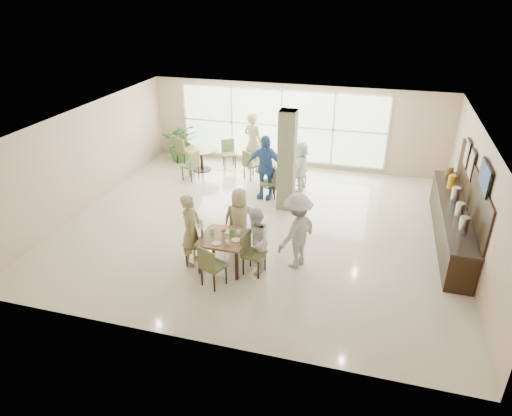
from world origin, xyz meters
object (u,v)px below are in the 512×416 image
(main_table, at_px, (224,240))
(round_table_right, at_px, (272,169))
(adult_b, at_px, (300,166))
(adult_standing, at_px, (253,142))
(teen_right, at_px, (255,241))
(teen_standing, at_px, (297,231))
(adult_a, at_px, (265,167))
(potted_plant, at_px, (181,141))
(teen_left, at_px, (191,230))
(buffet_counter, at_px, (452,220))
(teen_far, at_px, (239,219))
(round_table_left, at_px, (201,154))

(main_table, bearing_deg, round_table_right, 90.73)
(adult_b, bearing_deg, adult_standing, -115.77)
(teen_right, relative_size, adult_standing, 0.77)
(teen_right, xyz_separation_m, teen_standing, (0.82, 0.46, 0.12))
(round_table_right, xyz_separation_m, adult_a, (-0.00, -0.91, 0.39))
(adult_b, bearing_deg, potted_plant, -100.85)
(main_table, xyz_separation_m, teen_standing, (1.53, 0.47, 0.21))
(teen_left, relative_size, teen_standing, 0.96)
(teen_standing, distance_m, adult_b, 4.26)
(buffet_counter, distance_m, adult_a, 5.20)
(teen_far, bearing_deg, main_table, 75.60)
(teen_standing, bearing_deg, teen_left, -49.65)
(round_table_right, relative_size, buffet_counter, 0.22)
(round_table_left, relative_size, teen_standing, 0.64)
(teen_left, bearing_deg, adult_b, -15.08)
(potted_plant, height_order, teen_left, teen_left)
(round_table_left, relative_size, potted_plant, 0.80)
(teen_right, bearing_deg, adult_b, 158.45)
(buffet_counter, xyz_separation_m, adult_b, (-4.15, 2.07, 0.21))
(teen_right, relative_size, adult_b, 1.00)
(main_table, relative_size, teen_right, 0.67)
(teen_standing, xyz_separation_m, adult_standing, (-2.52, 5.33, 0.11))
(adult_a, distance_m, adult_standing, 2.21)
(adult_b, bearing_deg, teen_left, -12.25)
(buffet_counter, bearing_deg, main_table, -152.50)
(potted_plant, relative_size, teen_standing, 0.79)
(main_table, relative_size, teen_far, 0.66)
(round_table_right, xyz_separation_m, adult_b, (0.89, -0.04, 0.20))
(buffet_counter, relative_size, potted_plant, 3.38)
(round_table_right, xyz_separation_m, teen_right, (0.77, -4.69, 0.20))
(teen_standing, height_order, adult_b, teen_standing)
(round_table_left, height_order, adult_b, adult_b)
(round_table_left, relative_size, teen_right, 0.73)
(teen_far, relative_size, teen_right, 1.01)
(main_table, relative_size, round_table_left, 0.91)
(round_table_right, relative_size, potted_plant, 0.76)
(adult_a, bearing_deg, adult_b, 50.09)
(buffet_counter, relative_size, adult_standing, 2.37)
(round_table_right, height_order, teen_right, teen_right)
(round_table_right, relative_size, adult_a, 0.55)
(teen_right, xyz_separation_m, adult_a, (-0.77, 3.79, 0.19))
(round_table_left, distance_m, teen_far, 5.26)
(adult_a, relative_size, adult_standing, 0.96)
(round_table_right, relative_size, adult_standing, 0.53)
(main_table, height_order, potted_plant, potted_plant)
(teen_left, bearing_deg, teen_standing, -73.74)
(main_table, distance_m, round_table_left, 5.98)
(teen_left, distance_m, adult_b, 4.97)
(potted_plant, height_order, adult_b, adult_b)
(main_table, height_order, adult_b, adult_b)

